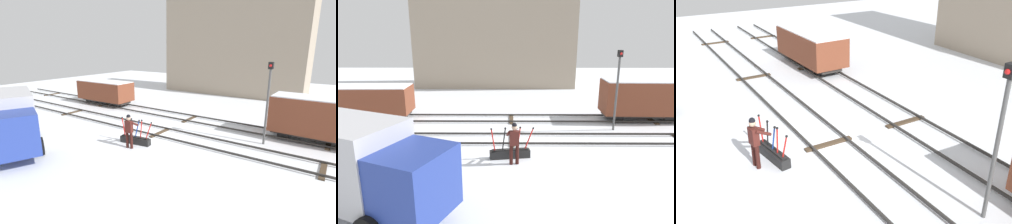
# 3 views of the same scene
# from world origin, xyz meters

# --- Properties ---
(ground_plane) EXTENTS (60.00, 60.00, 0.00)m
(ground_plane) POSITION_xyz_m (0.00, 0.00, 0.00)
(ground_plane) COLOR silver
(track_main_line) EXTENTS (44.00, 1.94, 0.18)m
(track_main_line) POSITION_xyz_m (0.00, 0.00, 0.11)
(track_main_line) COLOR #2D2B28
(track_main_line) RESTS_ON ground_plane
(track_siding_near) EXTENTS (44.00, 1.94, 0.18)m
(track_siding_near) POSITION_xyz_m (0.00, 3.71, 0.11)
(track_siding_near) COLOR #2D2B28
(track_siding_near) RESTS_ON ground_plane
(switch_lever_frame) EXTENTS (1.99, 0.63, 1.45)m
(switch_lever_frame) POSITION_xyz_m (-0.11, -2.17, 0.25)
(switch_lever_frame) COLOR black
(switch_lever_frame) RESTS_ON ground_plane
(rail_worker) EXTENTS (0.61, 0.72, 1.85)m
(rail_worker) POSITION_xyz_m (0.06, -2.81, 1.06)
(rail_worker) COLOR #351511
(rail_worker) RESTS_ON ground_plane
(delivery_truck) EXTENTS (6.00, 4.18, 2.98)m
(delivery_truck) POSITION_xyz_m (-4.68, -6.47, 1.66)
(delivery_truck) COLOR navy
(delivery_truck) RESTS_ON ground_plane
(signal_post) EXTENTS (0.24, 0.32, 4.49)m
(signal_post) POSITION_xyz_m (5.80, 1.78, 2.70)
(signal_post) COLOR #4C4C4C
(signal_post) RESTS_ON ground_plane
(apartment_building) EXTENTS (15.52, 5.27, 10.91)m
(apartment_building) POSITION_xyz_m (-1.49, 16.37, 5.46)
(apartment_building) COLOR gray
(apartment_building) RESTS_ON ground_plane
(freight_car_far_end) EXTENTS (4.94, 2.13, 2.56)m
(freight_car_far_end) POSITION_xyz_m (8.12, 3.71, 1.46)
(freight_car_far_end) COLOR #2D2B28
(freight_car_far_end) RESTS_ON ground_plane
(freight_car_mid_siding) EXTENTS (5.30, 2.25, 2.18)m
(freight_car_mid_siding) POSITION_xyz_m (-8.97, 3.71, 1.27)
(freight_car_mid_siding) COLOR #2D2B28
(freight_car_mid_siding) RESTS_ON ground_plane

